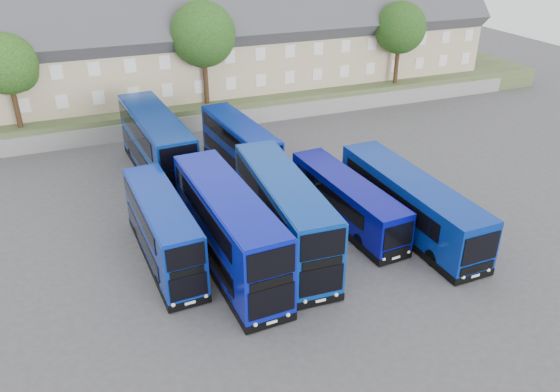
{
  "coord_description": "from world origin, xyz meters",
  "views": [
    {
      "loc": [
        -9.78,
        -22.58,
        17.78
      ],
      "look_at": [
        1.26,
        5.23,
        2.2
      ],
      "focal_mm": 35.0,
      "sensor_mm": 36.0,
      "label": 1
    }
  ],
  "objects_px": {
    "dd_front_mid": "(229,231)",
    "tree_west": "(9,66)",
    "tree_mid": "(204,36)",
    "coach_east_a": "(346,201)",
    "tree_east": "(401,29)",
    "tree_far": "(412,12)",
    "dd_front_left": "(163,231)"
  },
  "relations": [
    {
      "from": "dd_front_left",
      "to": "tree_mid",
      "type": "xyz_separation_m",
      "value": [
        8.37,
        21.4,
        6.15
      ]
    },
    {
      "from": "coach_east_a",
      "to": "tree_east",
      "type": "relative_size",
      "value": 1.34
    },
    {
      "from": "tree_far",
      "to": "dd_front_mid",
      "type": "bearing_deg",
      "value": -136.2
    },
    {
      "from": "coach_east_a",
      "to": "tree_far",
      "type": "xyz_separation_m",
      "value": [
        22.69,
        27.77,
        6.28
      ]
    },
    {
      "from": "tree_west",
      "to": "tree_far",
      "type": "xyz_separation_m",
      "value": [
        42.0,
        7.0,
        0.68
      ]
    },
    {
      "from": "tree_mid",
      "to": "tree_east",
      "type": "distance_m",
      "value": 20.02
    },
    {
      "from": "coach_east_a",
      "to": "tree_mid",
      "type": "relative_size",
      "value": 1.19
    },
    {
      "from": "tree_west",
      "to": "tree_far",
      "type": "relative_size",
      "value": 0.88
    },
    {
      "from": "tree_east",
      "to": "dd_front_mid",
      "type": "bearing_deg",
      "value": -137.72
    },
    {
      "from": "coach_east_a",
      "to": "dd_front_mid",
      "type": "bearing_deg",
      "value": -170.52
    },
    {
      "from": "tree_east",
      "to": "tree_mid",
      "type": "bearing_deg",
      "value": 178.57
    },
    {
      "from": "dd_front_left",
      "to": "tree_west",
      "type": "height_order",
      "value": "tree_west"
    },
    {
      "from": "dd_front_left",
      "to": "tree_east",
      "type": "xyz_separation_m",
      "value": [
        28.37,
        20.9,
        5.47
      ]
    },
    {
      "from": "dd_front_left",
      "to": "dd_front_mid",
      "type": "relative_size",
      "value": 0.84
    },
    {
      "from": "tree_mid",
      "to": "tree_east",
      "type": "xyz_separation_m",
      "value": [
        20.0,
        -0.5,
        -0.68
      ]
    },
    {
      "from": "tree_far",
      "to": "coach_east_a",
      "type": "bearing_deg",
      "value": -129.26
    },
    {
      "from": "dd_front_left",
      "to": "tree_mid",
      "type": "height_order",
      "value": "tree_mid"
    },
    {
      "from": "dd_front_mid",
      "to": "coach_east_a",
      "type": "height_order",
      "value": "dd_front_mid"
    },
    {
      "from": "dd_front_left",
      "to": "tree_far",
      "type": "relative_size",
      "value": 1.15
    },
    {
      "from": "coach_east_a",
      "to": "dd_front_left",
      "type": "bearing_deg",
      "value": 176.37
    },
    {
      "from": "tree_west",
      "to": "tree_mid",
      "type": "xyz_separation_m",
      "value": [
        16.0,
        0.5,
        1.02
      ]
    },
    {
      "from": "tree_mid",
      "to": "tree_east",
      "type": "height_order",
      "value": "tree_mid"
    },
    {
      "from": "dd_front_left",
      "to": "coach_east_a",
      "type": "bearing_deg",
      "value": -2.53
    },
    {
      "from": "dd_front_left",
      "to": "tree_west",
      "type": "distance_m",
      "value": 22.83
    },
    {
      "from": "coach_east_a",
      "to": "tree_west",
      "type": "xyz_separation_m",
      "value": [
        -19.31,
        20.77,
        5.61
      ]
    },
    {
      "from": "tree_east",
      "to": "tree_far",
      "type": "distance_m",
      "value": 9.23
    },
    {
      "from": "dd_front_left",
      "to": "tree_mid",
      "type": "distance_m",
      "value": 23.79
    },
    {
      "from": "tree_west",
      "to": "tree_mid",
      "type": "relative_size",
      "value": 0.83
    },
    {
      "from": "tree_far",
      "to": "tree_mid",
      "type": "bearing_deg",
      "value": -165.96
    },
    {
      "from": "dd_front_mid",
      "to": "tree_mid",
      "type": "relative_size",
      "value": 1.29
    },
    {
      "from": "dd_front_mid",
      "to": "tree_west",
      "type": "distance_m",
      "value": 25.74
    },
    {
      "from": "dd_front_mid",
      "to": "tree_far",
      "type": "height_order",
      "value": "tree_far"
    }
  ]
}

